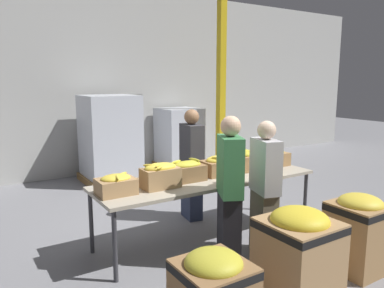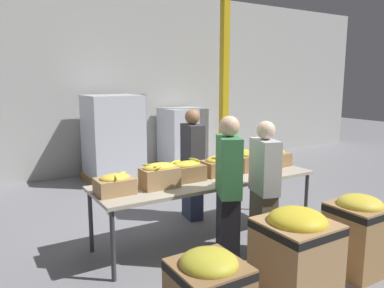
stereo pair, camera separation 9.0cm
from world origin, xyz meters
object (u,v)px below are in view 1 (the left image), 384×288
at_px(banana_box_2, 187,171).
at_px(pallet_stack_0, 110,139).
at_px(banana_box_1, 160,175).
at_px(banana_box_5, 274,157).
at_px(donation_bin_2, 358,230).
at_px(volunteer_1, 265,189).
at_px(pallet_stack_1, 179,139).
at_px(banana_box_4, 249,160).
at_px(banana_box_3, 218,165).
at_px(support_pillar, 221,81).
at_px(banana_box_0, 116,184).
at_px(volunteer_2, 192,165).
at_px(volunteer_0, 230,191).
at_px(donation_bin_1, 298,250).
at_px(sorting_table, 207,182).

relative_size(banana_box_2, pallet_stack_0, 0.25).
distance_m(banana_box_1, banana_box_5, 1.92).
bearing_deg(banana_box_1, donation_bin_2, -42.57).
height_order(volunteer_1, donation_bin_2, volunteer_1).
xyz_separation_m(banana_box_5, pallet_stack_0, (-1.28, 3.28, -0.08)).
xyz_separation_m(banana_box_5, pallet_stack_1, (0.46, 3.51, -0.25)).
distance_m(banana_box_4, pallet_stack_0, 3.38).
relative_size(banana_box_3, support_pillar, 0.11).
relative_size(banana_box_0, banana_box_2, 0.94).
xyz_separation_m(banana_box_5, volunteer_2, (-0.99, 0.66, -0.13)).
height_order(volunteer_0, pallet_stack_0, pallet_stack_0).
height_order(volunteer_2, pallet_stack_1, volunteer_2).
bearing_deg(donation_bin_1, pallet_stack_0, 90.46).
height_order(banana_box_1, banana_box_4, banana_box_1).
height_order(banana_box_0, pallet_stack_1, pallet_stack_1).
bearing_deg(banana_box_4, donation_bin_1, -115.65).
xyz_separation_m(banana_box_0, support_pillar, (3.57, 2.92, 1.08)).
xyz_separation_m(volunteer_0, donation_bin_1, (0.14, -0.88, -0.37)).
bearing_deg(banana_box_4, banana_box_1, -175.05).
bearing_deg(donation_bin_1, volunteer_1, 67.81).
xyz_separation_m(volunteer_0, pallet_stack_0, (0.10, 4.00, 0.03)).
relative_size(banana_box_4, banana_box_5, 1.08).
height_order(banana_box_1, support_pillar, support_pillar).
relative_size(volunteer_1, support_pillar, 0.40).
bearing_deg(volunteer_2, sorting_table, -7.72).
height_order(banana_box_4, pallet_stack_1, pallet_stack_1).
height_order(banana_box_2, banana_box_4, banana_box_4).
bearing_deg(banana_box_1, sorting_table, 5.00).
bearing_deg(pallet_stack_0, banana_box_1, -100.64).
xyz_separation_m(banana_box_5, donation_bin_1, (-1.24, -1.61, -0.47)).
bearing_deg(banana_box_4, volunteer_2, 128.06).
bearing_deg(banana_box_1, support_pillar, 44.08).
xyz_separation_m(banana_box_2, support_pillar, (2.63, 2.86, 1.07)).
xyz_separation_m(banana_box_0, banana_box_3, (1.44, 0.09, 0.02)).
bearing_deg(banana_box_5, donation_bin_2, -101.05).
xyz_separation_m(banana_box_3, volunteer_2, (0.01, 0.67, -0.13)).
bearing_deg(volunteer_0, donation_bin_1, -144.78).
xyz_separation_m(volunteer_0, volunteer_2, (0.38, 1.39, -0.02)).
bearing_deg(banana_box_5, volunteer_2, 146.34).
distance_m(banana_box_1, donation_bin_1, 1.70).
xyz_separation_m(banana_box_4, donation_bin_2, (0.16, -1.60, -0.49)).
bearing_deg(donation_bin_1, banana_box_2, 99.34).
bearing_deg(banana_box_4, sorting_table, -175.10).
height_order(banana_box_3, pallet_stack_1, pallet_stack_1).
distance_m(support_pillar, pallet_stack_0, 2.71).
bearing_deg(banana_box_0, pallet_stack_0, 70.95).
bearing_deg(banana_box_5, volunteer_0, -152.15).
xyz_separation_m(sorting_table, volunteer_2, (0.22, 0.73, 0.05)).
xyz_separation_m(banana_box_0, donation_bin_1, (1.20, -1.51, -0.46)).
distance_m(sorting_table, banana_box_1, 0.73).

